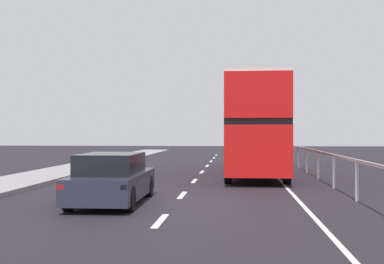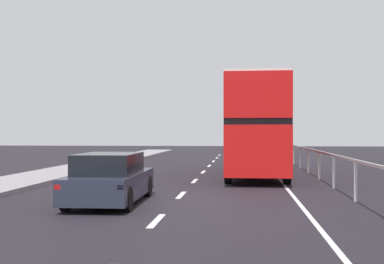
% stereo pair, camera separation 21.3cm
% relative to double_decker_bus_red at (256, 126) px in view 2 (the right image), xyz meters
% --- Properties ---
extents(ground_plane, '(74.08, 120.00, 0.10)m').
position_rel_double_decker_bus_red_xyz_m(ground_plane, '(-2.59, -9.25, -2.35)').
color(ground_plane, black).
extents(lane_paint_markings, '(3.65, 46.00, 0.01)m').
position_rel_double_decker_bus_red_xyz_m(lane_paint_markings, '(-0.31, -0.41, -2.29)').
color(lane_paint_markings, silver).
rests_on(lane_paint_markings, ground).
extents(bridge_side_railing, '(0.10, 42.00, 1.21)m').
position_rel_double_decker_bus_red_xyz_m(bridge_side_railing, '(2.57, -0.25, -1.33)').
color(bridge_side_railing, '#B3B7B8').
rests_on(bridge_side_railing, ground).
extents(double_decker_bus_red, '(2.70, 11.32, 4.29)m').
position_rel_double_decker_bus_red_xyz_m(double_decker_bus_red, '(0.00, 0.00, 0.00)').
color(double_decker_bus_red, red).
rests_on(double_decker_bus_red, ground).
extents(hatchback_car_near, '(1.83, 4.55, 1.40)m').
position_rel_double_decker_bus_red_xyz_m(hatchback_car_near, '(-4.34, -10.00, -1.62)').
color(hatchback_car_near, '#242738').
rests_on(hatchback_car_near, ground).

